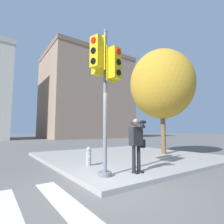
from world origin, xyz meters
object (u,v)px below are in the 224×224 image
at_px(street_tree, 162,84).
at_px(person_photographer, 137,140).
at_px(traffic_signal_pole, 103,72).
at_px(fire_hydrant, 89,156).

bearing_deg(street_tree, person_photographer, -151.15).
bearing_deg(traffic_signal_pole, person_photographer, -9.34).
bearing_deg(traffic_signal_pole, street_tree, 21.79).
distance_m(person_photographer, street_tree, 5.57).
xyz_separation_m(traffic_signal_pole, fire_hydrant, (0.40, 1.61, -2.64)).
relative_size(traffic_signal_pole, person_photographer, 2.65).
xyz_separation_m(person_photographer, fire_hydrant, (-0.71, 1.80, -0.64)).
height_order(traffic_signal_pole, person_photographer, traffic_signal_pole).
height_order(person_photographer, street_tree, street_tree).
relative_size(traffic_signal_pole, street_tree, 0.74).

